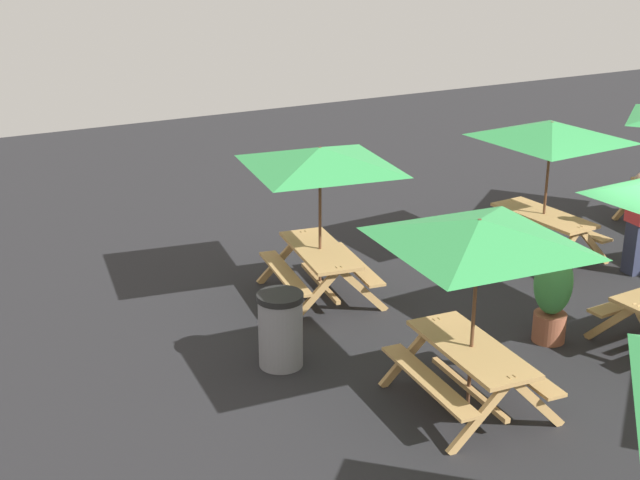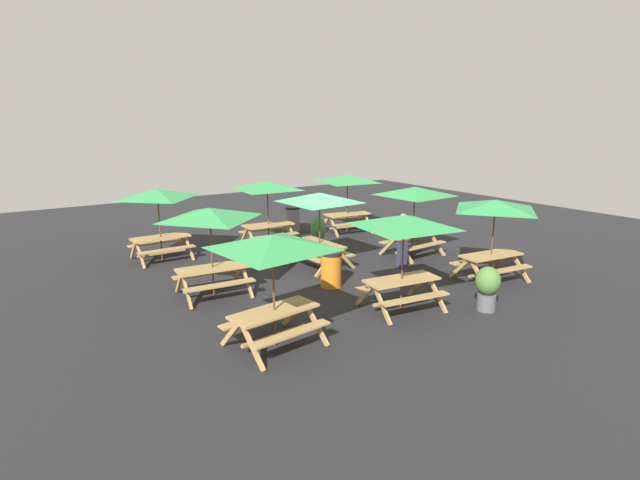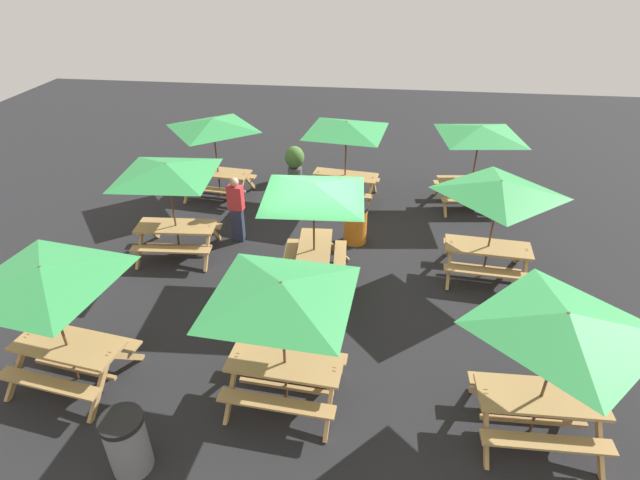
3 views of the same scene
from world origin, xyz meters
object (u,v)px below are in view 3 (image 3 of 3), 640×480
at_px(picnic_table_0, 346,132).
at_px(trash_bin_gray, 127,443).
at_px(picnic_table_1, 499,195).
at_px(picnic_table_4, 314,198).
at_px(picnic_table_3, 563,331).
at_px(trash_bin_orange, 355,224).
at_px(picnic_table_6, 479,137).
at_px(potted_plant_0, 295,161).
at_px(picnic_table_2, 45,284).
at_px(picnic_table_8, 167,176).
at_px(person_standing, 236,208).
at_px(potted_plant_1, 260,287).
at_px(picnic_table_5, 282,300).
at_px(picnic_table_7, 213,130).

height_order(picnic_table_0, trash_bin_gray, picnic_table_0).
height_order(picnic_table_1, picnic_table_4, same).
xyz_separation_m(picnic_table_3, trash_bin_orange, (-3.01, 5.22, -1.49)).
distance_m(picnic_table_0, trash_bin_gray, 9.22).
relative_size(picnic_table_4, trash_bin_orange, 2.88).
xyz_separation_m(picnic_table_6, potted_plant_0, (-5.11, 1.13, -1.38)).
bearing_deg(potted_plant_0, picnic_table_4, -75.85).
relative_size(picnic_table_2, picnic_table_8, 0.99).
height_order(picnic_table_3, person_standing, picnic_table_3).
xyz_separation_m(picnic_table_2, potted_plant_0, (2.28, 8.56, -1.38)).
distance_m(picnic_table_6, trash_bin_gray, 10.66).
relative_size(picnic_table_4, potted_plant_1, 2.20).
xyz_separation_m(picnic_table_5, picnic_table_7, (-3.26, 7.08, 0.00)).
bearing_deg(picnic_table_1, person_standing, 176.43).
xyz_separation_m(trash_bin_orange, person_standing, (-2.85, -0.28, 0.39)).
bearing_deg(person_standing, potted_plant_1, -61.48).
xyz_separation_m(picnic_table_3, potted_plant_0, (-5.09, 8.69, -1.38)).
xyz_separation_m(picnic_table_7, trash_bin_gray, (1.34, -8.58, -1.49)).
relative_size(picnic_table_7, picnic_table_8, 0.83).
bearing_deg(picnic_table_5, picnic_table_4, 94.15).
relative_size(picnic_table_0, person_standing, 1.68).
bearing_deg(picnic_table_0, trash_bin_orange, -71.42).
height_order(picnic_table_2, trash_bin_orange, picnic_table_2).
bearing_deg(picnic_table_3, picnic_table_0, 113.34).
bearing_deg(potted_plant_0, picnic_table_2, -104.95).
bearing_deg(picnic_table_4, picnic_table_6, -46.56).
xyz_separation_m(picnic_table_4, picnic_table_8, (-3.30, 0.63, 0.00)).
height_order(picnic_table_6, potted_plant_1, picnic_table_6).
relative_size(potted_plant_0, person_standing, 0.64).
height_order(picnic_table_1, picnic_table_8, same).
xyz_separation_m(picnic_table_2, picnic_table_7, (0.33, 7.14, 0.00)).
height_order(picnic_table_3, potted_plant_1, picnic_table_3).
height_order(picnic_table_1, picnic_table_2, same).
distance_m(trash_bin_orange, person_standing, 2.89).
xyz_separation_m(picnic_table_4, trash_bin_gray, (-1.92, -4.82, -1.49)).
bearing_deg(picnic_table_4, picnic_table_5, 176.50).
xyz_separation_m(picnic_table_0, picnic_table_7, (-3.59, -0.23, 0.00)).
bearing_deg(picnic_table_3, potted_plant_1, 153.65).
distance_m(picnic_table_2, picnic_table_7, 7.15).
distance_m(picnic_table_0, picnic_table_3, 8.26).
bearing_deg(trash_bin_gray, picnic_table_3, 12.93).
xyz_separation_m(picnic_table_3, picnic_table_5, (-3.79, 0.19, 0.00)).
xyz_separation_m(picnic_table_5, potted_plant_0, (-1.30, 8.50, -1.38)).
relative_size(picnic_table_0, picnic_table_2, 1.00).
bearing_deg(picnic_table_4, person_standing, 51.93).
relative_size(picnic_table_0, picnic_table_7, 1.20).
bearing_deg(picnic_table_6, picnic_table_8, -161.52).
distance_m(picnic_table_1, picnic_table_3, 4.11).
bearing_deg(trash_bin_gray, potted_plant_1, 72.91).
xyz_separation_m(picnic_table_5, picnic_table_8, (-3.29, 3.95, 0.00)).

